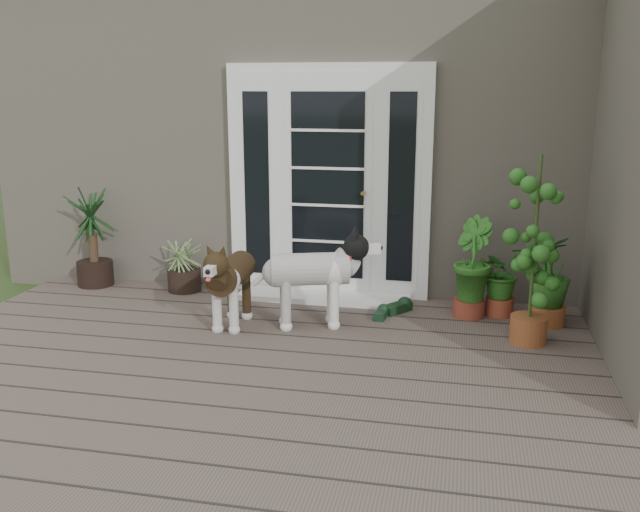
# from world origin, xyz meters

# --- Properties ---
(deck) EXTENTS (6.20, 4.60, 0.12)m
(deck) POSITION_xyz_m (0.00, 0.40, 0.06)
(deck) COLOR #6B5B4C
(deck) RESTS_ON ground
(house_main) EXTENTS (7.40, 4.00, 3.10)m
(house_main) POSITION_xyz_m (0.00, 4.65, 1.55)
(house_main) COLOR #665E54
(house_main) RESTS_ON ground
(door_unit) EXTENTS (1.90, 0.14, 2.15)m
(door_unit) POSITION_xyz_m (-0.20, 2.60, 1.19)
(door_unit) COLOR white
(door_unit) RESTS_ON deck
(door_step) EXTENTS (1.60, 0.40, 0.05)m
(door_step) POSITION_xyz_m (-0.20, 2.40, 0.14)
(door_step) COLOR white
(door_step) RESTS_ON deck
(brindle_dog) EXTENTS (0.35, 0.80, 0.66)m
(brindle_dog) POSITION_xyz_m (-0.80, 1.53, 0.45)
(brindle_dog) COLOR #3B2915
(brindle_dog) RESTS_ON deck
(white_dog) EXTENTS (0.93, 0.62, 0.72)m
(white_dog) POSITION_xyz_m (-0.16, 1.64, 0.48)
(white_dog) COLOR white
(white_dog) RESTS_ON deck
(spider_plant) EXTENTS (0.59, 0.59, 0.58)m
(spider_plant) POSITION_xyz_m (-1.59, 2.40, 0.41)
(spider_plant) COLOR #9CB26E
(spider_plant) RESTS_ON deck
(yucca) EXTENTS (0.88, 0.88, 0.97)m
(yucca) POSITION_xyz_m (-2.54, 2.40, 0.60)
(yucca) COLOR black
(yucca) RESTS_ON deck
(herb_a) EXTENTS (0.60, 0.60, 0.54)m
(herb_a) POSITION_xyz_m (1.39, 2.28, 0.39)
(herb_a) COLOR #19591F
(herb_a) RESTS_ON deck
(herb_b) EXTENTS (0.54, 0.54, 0.65)m
(herb_b) POSITION_xyz_m (1.13, 2.18, 0.44)
(herb_b) COLOR #1D621C
(herb_b) RESTS_ON deck
(herb_c) EXTENTS (0.55, 0.55, 0.62)m
(herb_c) POSITION_xyz_m (1.77, 2.11, 0.43)
(herb_c) COLOR #1B6122
(herb_c) RESTS_ON deck
(sapling) EXTENTS (0.48, 0.48, 1.52)m
(sapling) POSITION_xyz_m (1.58, 1.63, 0.88)
(sapling) COLOR #1A5A19
(sapling) RESTS_ON deck
(clog_left) EXTENTS (0.15, 0.28, 0.08)m
(clog_left) POSITION_xyz_m (0.39, 1.98, 0.16)
(clog_left) COLOR black
(clog_left) RESTS_ON deck
(clog_right) EXTENTS (0.32, 0.36, 0.10)m
(clog_right) POSITION_xyz_m (0.51, 2.16, 0.17)
(clog_right) COLOR black
(clog_right) RESTS_ON deck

